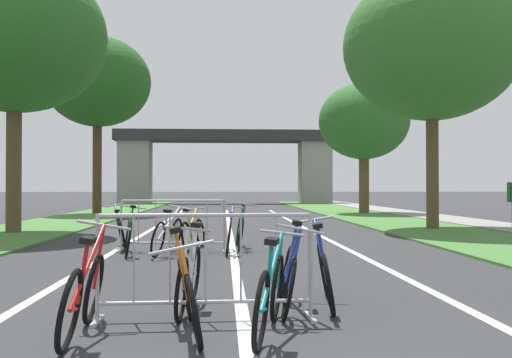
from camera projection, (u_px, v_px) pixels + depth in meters
The scene contains 25 objects.
grass_verge_left at pixel (77, 219), 22.59m from camera, with size 3.28×52.16×0.05m, color #477A38.
grass_verge_right at pixel (375, 218), 23.27m from camera, with size 3.28×52.16×0.05m, color #477A38.
sidewalk_path_right at pixel (438, 218), 23.43m from camera, with size 2.02×52.16×0.08m, color gray.
lane_stripe_center at pixel (230, 231), 16.69m from camera, with size 0.14×30.18×0.01m, color silver.
lane_stripe_right_lane at pixel (311, 231), 16.83m from camera, with size 0.14×30.18×0.01m, color silver.
lane_stripe_left_lane at pixel (148, 232), 16.55m from camera, with size 0.14×30.18×0.01m, color silver.
overpass_bridge at pixel (226, 157), 44.71m from camera, with size 17.13×2.96×5.71m.
tree_left_oak_near at pixel (15, 36), 15.87m from camera, with size 5.05×5.05×7.69m.
tree_left_pine_near at pixel (97, 82), 27.25m from camera, with size 5.07×5.07×8.51m.
tree_right_maple_mid at pixel (432, 46), 17.38m from camera, with size 5.39×5.39×7.92m.
tree_right_pine_far at pixel (364, 122), 27.56m from camera, with size 4.37×4.37×6.37m.
crowd_barrier_nearest at pixel (206, 268), 5.57m from camera, with size 2.15×0.49×1.05m.
crowd_barrier_second at pixel (173, 226), 11.49m from camera, with size 2.15×0.52×1.05m.
bicycle_green_0 at pixel (128, 235), 10.93m from camera, with size 0.55×1.76×0.97m.
bicycle_blue_1 at pixel (288, 275), 6.05m from camera, with size 0.46×1.72×0.95m.
bicycle_red_2 at pixel (84, 295), 4.93m from camera, with size 0.51×1.65×1.00m.
bicycle_orange_3 at pixel (188, 294), 5.04m from camera, with size 0.52×1.67×0.94m.
bicycle_yellow_4 at pixel (193, 233), 11.92m from camera, with size 0.50×1.65×0.87m.
bicycle_white_5 at pixel (189, 277), 5.96m from camera, with size 0.46×1.60×0.93m.
bicycle_purple_6 at pixel (229, 235), 11.19m from camera, with size 0.49×1.65×0.95m.
bicycle_black_7 at pixel (121, 232), 11.96m from camera, with size 0.70×1.63×0.97m.
bicycle_silver_8 at pixel (167, 235), 10.94m from camera, with size 0.71×1.71×0.95m.
bicycle_teal_9 at pixel (270, 294), 4.99m from camera, with size 0.60×1.70×0.90m.
bicycle_green_10 at pixel (240, 230), 12.15m from camera, with size 0.54×1.75×1.01m.
bicycle_blue_11 at pixel (325, 273), 6.23m from camera, with size 0.43×1.67×0.97m.
Camera 1 is at (-0.20, -1.64, 1.31)m, focal length 39.97 mm.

